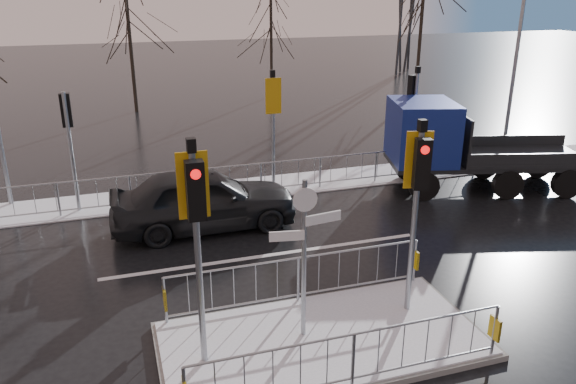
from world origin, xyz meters
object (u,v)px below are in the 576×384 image
object	(u,v)px
traffic_island	(321,326)
flatbed_truck	(448,143)
car_far_lane	(204,199)
street_lamp_right	(520,43)

from	to	relation	value
traffic_island	flatbed_truck	size ratio (longest dim) A/B	0.91
traffic_island	car_far_lane	world-z (taller)	traffic_island
car_far_lane	street_lamp_right	xyz separation A→B (m)	(11.72, 2.54, 3.54)
traffic_island	street_lamp_right	distance (m)	14.14
traffic_island	car_far_lane	distance (m)	6.08
street_lamp_right	flatbed_truck	bearing A→B (deg)	-154.09
car_far_lane	street_lamp_right	world-z (taller)	street_lamp_right
car_far_lane	flatbed_truck	world-z (taller)	flatbed_truck
street_lamp_right	car_far_lane	bearing A→B (deg)	-167.78
car_far_lane	street_lamp_right	bearing A→B (deg)	-77.57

